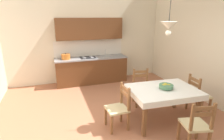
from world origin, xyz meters
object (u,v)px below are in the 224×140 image
kitchen_cabinetry (91,58)px  fruit_bowl (166,86)px  dining_chair_tv_side (119,108)px  dining_chair_window_side (198,95)px  dining_chair_camera_side (196,125)px  pendant_lamp (169,26)px  dining_table (163,94)px  dining_chair_kitchen_side (141,88)px

kitchen_cabinetry → fruit_bowl: size_ratio=8.13×
kitchen_cabinetry → dining_chair_tv_side: bearing=-91.3°
dining_chair_window_side → fruit_bowl: size_ratio=3.10×
dining_chair_camera_side → pendant_lamp: 1.85m
dining_chair_window_side → pendant_lamp: (-1.09, -0.14, 1.63)m
dining_chair_window_side → dining_table: bearing=-177.9°
dining_chair_camera_side → pendant_lamp: size_ratio=1.16×
pendant_lamp → dining_table: bearing=52.3°
dining_chair_tv_side → fruit_bowl: 1.12m
kitchen_cabinetry → dining_chair_window_side: bearing=-56.0°
dining_chair_camera_side → fruit_bowl: dining_chair_camera_side is taller
dining_chair_camera_side → dining_chair_kitchen_side: bearing=93.0°
dining_chair_window_side → dining_chair_tv_side: (-2.02, 0.01, 0.00)m
kitchen_cabinetry → dining_chair_window_side: size_ratio=2.62×
dining_table → pendant_lamp: size_ratio=1.85×
kitchen_cabinetry → dining_chair_kitchen_side: (0.89, -2.05, -0.41)m
kitchen_cabinetry → dining_table: kitchen_cabinetry is taller
dining_chair_kitchen_side → dining_chair_tv_side: 1.27m
pendant_lamp → fruit_bowl: bearing=34.9°
dining_chair_window_side → fruit_bowl: dining_chair_window_side is taller
kitchen_cabinetry → pendant_lamp: pendant_lamp is taller
dining_chair_kitchen_side → dining_chair_window_side: (1.06, -0.84, 0.00)m
dining_chair_camera_side → dining_chair_kitchen_side: 1.85m
kitchen_cabinetry → dining_chair_camera_side: kitchen_cabinetry is taller
fruit_bowl → pendant_lamp: bearing=-145.1°
dining_chair_kitchen_side → pendant_lamp: size_ratio=1.16×
dining_chair_tv_side → dining_chair_window_side: bearing=-0.3°
dining_table → fruit_bowl: bearing=-19.2°
kitchen_cabinetry → fruit_bowl: 3.11m
dining_chair_camera_side → dining_chair_tv_side: 1.46m
kitchen_cabinetry → dining_chair_window_side: (1.95, -2.90, -0.41)m
dining_table → dining_chair_tv_side: size_ratio=1.60×
dining_chair_kitchen_side → pendant_lamp: pendant_lamp is taller
dining_chair_tv_side → pendant_lamp: 1.89m
dining_chair_camera_side → dining_chair_kitchen_side: size_ratio=1.00×
fruit_bowl → pendant_lamp: size_ratio=0.37×
dining_chair_camera_side → pendant_lamp: bearing=97.8°
dining_chair_kitchen_side → fruit_bowl: size_ratio=3.10×
dining_chair_window_side → pendant_lamp: pendant_lamp is taller
kitchen_cabinetry → dining_chair_camera_side: size_ratio=2.62×
dining_table → pendant_lamp: bearing=-127.7°
dining_chair_kitchen_side → dining_chair_camera_side: bearing=-87.0°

